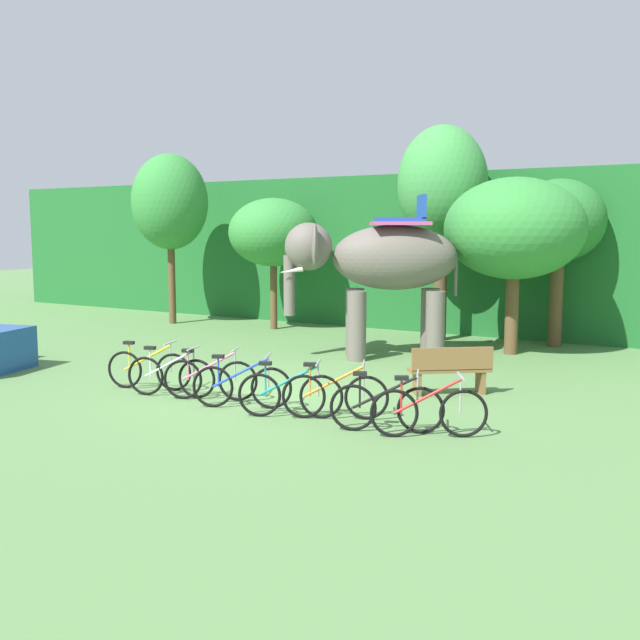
{
  "coord_description": "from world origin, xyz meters",
  "views": [
    {
      "loc": [
        7.74,
        -10.71,
        3.0
      ],
      "look_at": [
        0.69,
        1.0,
        1.3
      ],
      "focal_mm": 41.12,
      "sensor_mm": 36.0,
      "label": 1
    }
  ],
  "objects_px": {
    "tree_right": "(559,222)",
    "bike_red": "(429,411)",
    "bike_teal": "(290,394)",
    "bike_blue": "(242,386)",
    "tree_center": "(170,202)",
    "wooden_bench": "(450,369)",
    "bike_pink": "(210,378)",
    "tree_far_right": "(514,229)",
    "bike_yellow": "(149,369)",
    "elephant": "(380,264)",
    "bike_black": "(386,407)",
    "bike_orange": "(335,395)",
    "bike_white": "(171,376)",
    "tree_center_right": "(442,186)",
    "tree_far_left": "(273,233)"
  },
  "relations": [
    {
      "from": "elephant",
      "to": "bike_pink",
      "type": "relative_size",
      "value": 2.54
    },
    {
      "from": "tree_center",
      "to": "wooden_bench",
      "type": "bearing_deg",
      "value": -24.08
    },
    {
      "from": "bike_blue",
      "to": "bike_yellow",
      "type": "bearing_deg",
      "value": 173.84
    },
    {
      "from": "tree_far_left",
      "to": "elephant",
      "type": "relative_size",
      "value": 0.97
    },
    {
      "from": "bike_teal",
      "to": "tree_far_right",
      "type": "bearing_deg",
      "value": 80.89
    },
    {
      "from": "bike_pink",
      "to": "bike_black",
      "type": "xyz_separation_m",
      "value": [
        3.58,
        -0.27,
        0.0
      ]
    },
    {
      "from": "bike_teal",
      "to": "tree_right",
      "type": "bearing_deg",
      "value": 78.76
    },
    {
      "from": "tree_center",
      "to": "tree_right",
      "type": "bearing_deg",
      "value": 7.67
    },
    {
      "from": "bike_yellow",
      "to": "elephant",
      "type": "bearing_deg",
      "value": 67.73
    },
    {
      "from": "tree_center",
      "to": "tree_far_right",
      "type": "relative_size",
      "value": 1.27
    },
    {
      "from": "bike_yellow",
      "to": "tree_center",
      "type": "bearing_deg",
      "value": 129.81
    },
    {
      "from": "tree_far_left",
      "to": "bike_black",
      "type": "distance_m",
      "value": 11.86
    },
    {
      "from": "bike_white",
      "to": "bike_black",
      "type": "relative_size",
      "value": 1.03
    },
    {
      "from": "tree_center",
      "to": "bike_black",
      "type": "height_order",
      "value": "tree_center"
    },
    {
      "from": "tree_center_right",
      "to": "elephant",
      "type": "distance_m",
      "value": 3.83
    },
    {
      "from": "tree_far_right",
      "to": "bike_teal",
      "type": "height_order",
      "value": "tree_far_right"
    },
    {
      "from": "bike_red",
      "to": "bike_pink",
      "type": "bearing_deg",
      "value": 177.38
    },
    {
      "from": "tree_center_right",
      "to": "bike_teal",
      "type": "bearing_deg",
      "value": -83.28
    },
    {
      "from": "bike_white",
      "to": "tree_right",
      "type": "bearing_deg",
      "value": 64.18
    },
    {
      "from": "bike_yellow",
      "to": "bike_white",
      "type": "distance_m",
      "value": 0.81
    },
    {
      "from": "tree_center_right",
      "to": "bike_black",
      "type": "bearing_deg",
      "value": -72.93
    },
    {
      "from": "bike_red",
      "to": "bike_blue",
      "type": "bearing_deg",
      "value": 179.83
    },
    {
      "from": "tree_center_right",
      "to": "bike_orange",
      "type": "bearing_deg",
      "value": -78.85
    },
    {
      "from": "tree_center",
      "to": "bike_pink",
      "type": "distance_m",
      "value": 11.47
    },
    {
      "from": "tree_right",
      "to": "bike_blue",
      "type": "distance_m",
      "value": 10.22
    },
    {
      "from": "bike_blue",
      "to": "bike_red",
      "type": "relative_size",
      "value": 1.04
    },
    {
      "from": "bike_yellow",
      "to": "bike_pink",
      "type": "bearing_deg",
      "value": -2.75
    },
    {
      "from": "tree_right",
      "to": "bike_red",
      "type": "xyz_separation_m",
      "value": [
        0.45,
        -9.39,
        -2.79
      ]
    },
    {
      "from": "bike_white",
      "to": "wooden_bench",
      "type": "distance_m",
      "value": 5.06
    },
    {
      "from": "tree_center",
      "to": "bike_white",
      "type": "xyz_separation_m",
      "value": [
        7.07,
        -7.8,
        -3.45
      ]
    },
    {
      "from": "bike_red",
      "to": "bike_yellow",
      "type": "bearing_deg",
      "value": 177.35
    },
    {
      "from": "tree_right",
      "to": "bike_blue",
      "type": "bearing_deg",
      "value": -107.35
    },
    {
      "from": "tree_far_right",
      "to": "bike_yellow",
      "type": "distance_m",
      "value": 9.16
    },
    {
      "from": "tree_far_right",
      "to": "bike_teal",
      "type": "relative_size",
      "value": 2.67
    },
    {
      "from": "tree_far_left",
      "to": "tree_far_right",
      "type": "height_order",
      "value": "tree_far_right"
    },
    {
      "from": "tree_right",
      "to": "bike_teal",
      "type": "relative_size",
      "value": 2.7
    },
    {
      "from": "bike_orange",
      "to": "tree_far_left",
      "type": "bearing_deg",
      "value": 129.81
    },
    {
      "from": "tree_center_right",
      "to": "tree_far_right",
      "type": "distance_m",
      "value": 2.84
    },
    {
      "from": "tree_center",
      "to": "wooden_bench",
      "type": "xyz_separation_m",
      "value": [
        11.32,
        -5.06,
        -3.35
      ]
    },
    {
      "from": "bike_pink",
      "to": "bike_white",
      "type": "bearing_deg",
      "value": -167.51
    },
    {
      "from": "tree_center_right",
      "to": "bike_black",
      "type": "relative_size",
      "value": 3.58
    },
    {
      "from": "tree_far_left",
      "to": "tree_center",
      "type": "bearing_deg",
      "value": -170.51
    },
    {
      "from": "bike_pink",
      "to": "wooden_bench",
      "type": "height_order",
      "value": "bike_pink"
    },
    {
      "from": "bike_white",
      "to": "bike_red",
      "type": "relative_size",
      "value": 1.1
    },
    {
      "from": "tree_far_right",
      "to": "elephant",
      "type": "relative_size",
      "value": 1.05
    },
    {
      "from": "bike_pink",
      "to": "wooden_bench",
      "type": "distance_m",
      "value": 4.33
    },
    {
      "from": "bike_blue",
      "to": "wooden_bench",
      "type": "bearing_deg",
      "value": 46.17
    },
    {
      "from": "tree_right",
      "to": "wooden_bench",
      "type": "xyz_separation_m",
      "value": [
        -0.28,
        -6.62,
        -2.7
      ]
    },
    {
      "from": "tree_center",
      "to": "bike_teal",
      "type": "distance_m",
      "value": 13.01
    },
    {
      "from": "bike_black",
      "to": "bike_orange",
      "type": "bearing_deg",
      "value": 165.24
    }
  ]
}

